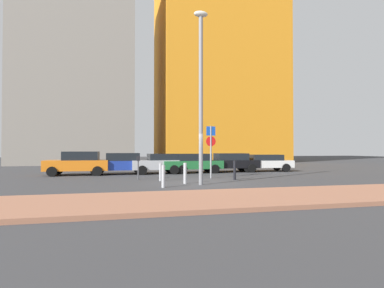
{
  "coord_description": "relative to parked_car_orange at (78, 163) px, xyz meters",
  "views": [
    {
      "loc": [
        -4.15,
        -15.37,
        1.73
      ],
      "look_at": [
        -0.1,
        1.52,
        2.04
      ],
      "focal_mm": 28.86,
      "sensor_mm": 36.0,
      "label": 1
    }
  ],
  "objects": [
    {
      "name": "street_lamp",
      "position": [
        6.55,
        -7.42,
        4.11
      ],
      "size": [
        0.7,
        0.36,
        8.58
      ],
      "color": "gray",
      "rests_on": "ground"
    },
    {
      "name": "parked_car_orange",
      "position": [
        0.0,
        0.0,
        0.0
      ],
      "size": [
        4.17,
        2.1,
        1.6
      ],
      "color": "orange",
      "rests_on": "ground"
    },
    {
      "name": "parked_car_green",
      "position": [
        7.92,
        0.11,
        -0.07
      ],
      "size": [
        4.53,
        2.08,
        1.42
      ],
      "color": "#237238",
      "rests_on": "ground"
    },
    {
      "name": "building_colorful_midrise",
      "position": [
        16.81,
        21.4,
        14.15
      ],
      "size": [
        17.11,
        13.28,
        29.96
      ],
      "primitive_type": "cube",
      "color": "orange",
      "rests_on": "ground"
    },
    {
      "name": "traffic_bollard_mid",
      "position": [
        5.91,
        -6.75,
        -0.31
      ],
      "size": [
        0.17,
        0.17,
        1.05
      ],
      "primitive_type": "cylinder",
      "color": "#B7B7BC",
      "rests_on": "ground"
    },
    {
      "name": "ground_plane",
      "position": [
        6.75,
        -6.65,
        -0.83
      ],
      "size": [
        120.0,
        120.0,
        0.0
      ],
      "primitive_type": "plane",
      "color": "#38383A"
    },
    {
      "name": "building_under_construction",
      "position": [
        -2.31,
        18.62,
        11.64
      ],
      "size": [
        13.42,
        10.9,
        24.95
      ],
      "primitive_type": "cube",
      "color": "gray",
      "rests_on": "ground"
    },
    {
      "name": "traffic_bollard_edge",
      "position": [
        9.09,
        -5.43,
        -0.29
      ],
      "size": [
        0.15,
        0.15,
        1.09
      ],
      "primitive_type": "cylinder",
      "color": "black",
      "rests_on": "ground"
    },
    {
      "name": "traffic_bollard_far",
      "position": [
        4.88,
        -5.08,
        -0.34
      ],
      "size": [
        0.14,
        0.14,
        0.98
      ],
      "primitive_type": "cylinder",
      "color": "#B7B7BC",
      "rests_on": "ground"
    },
    {
      "name": "parking_sign_post",
      "position": [
        8.05,
        -4.19,
        1.16
      ],
      "size": [
        0.6,
        0.1,
        3.16
      ],
      "color": "gray",
      "rests_on": "ground"
    },
    {
      "name": "parked_car_white",
      "position": [
        13.81,
        0.36,
        -0.11
      ],
      "size": [
        4.64,
        2.16,
        1.33
      ],
      "color": "white",
      "rests_on": "ground"
    },
    {
      "name": "traffic_bollard_near",
      "position": [
        4.6,
        -8.09,
        -0.32
      ],
      "size": [
        0.16,
        0.16,
        1.01
      ],
      "primitive_type": "cylinder",
      "color": "#B7B7BC",
      "rests_on": "ground"
    },
    {
      "name": "parked_car_black",
      "position": [
        10.98,
        0.48,
        -0.07
      ],
      "size": [
        4.47,
        2.13,
        1.44
      ],
      "color": "black",
      "rests_on": "ground"
    },
    {
      "name": "parking_meter",
      "position": [
        3.73,
        -4.07,
        0.05
      ],
      "size": [
        0.18,
        0.14,
        1.36
      ],
      "color": "#4C4C51",
      "rests_on": "ground"
    },
    {
      "name": "sidewalk_brick",
      "position": [
        6.75,
        -12.18,
        -0.76
      ],
      "size": [
        40.0,
        3.95,
        0.14
      ],
      "primitive_type": "cube",
      "color": "#9E664C",
      "rests_on": "ground"
    },
    {
      "name": "parked_car_silver",
      "position": [
        5.63,
        0.16,
        -0.07
      ],
      "size": [
        4.26,
        2.24,
        1.42
      ],
      "color": "#B7BABF",
      "rests_on": "ground"
    },
    {
      "name": "parked_car_blue",
      "position": [
        2.67,
        0.11,
        -0.05
      ],
      "size": [
        4.33,
        1.99,
        1.48
      ],
      "color": "#1E389E",
      "rests_on": "ground"
    }
  ]
}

